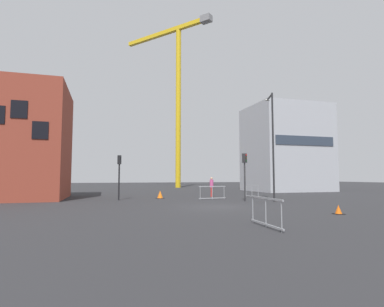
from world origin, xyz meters
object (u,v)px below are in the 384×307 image
pedestrian_walking (212,185)px  traffic_light_median (119,170)px  construction_crane (177,81)px  traffic_cone_by_barrier (338,210)px  traffic_cone_striped (160,195)px  streetlamp_tall (272,138)px  traffic_light_near (245,169)px

pedestrian_walking → traffic_light_median: bearing=-167.3°
construction_crane → traffic_cone_by_barrier: bearing=-91.1°
traffic_cone_striped → construction_crane: bearing=73.8°
streetlamp_tall → traffic_light_near: size_ratio=2.29×
streetlamp_tall → traffic_cone_by_barrier: (-1.16, -7.91, -4.62)m
traffic_light_median → traffic_cone_striped: bearing=15.7°
streetlamp_tall → traffic_cone_striped: 10.38m
traffic_light_near → traffic_cone_striped: bearing=139.5°
traffic_light_median → traffic_cone_striped: size_ratio=5.27×
traffic_light_median → pedestrian_walking: size_ratio=1.97×
construction_crane → traffic_light_near: bearing=-93.2°
traffic_light_median → traffic_cone_by_barrier: (9.98, -12.29, -2.20)m
streetlamp_tall → pedestrian_walking: (-2.67, 6.29, -3.78)m
traffic_cone_by_barrier → traffic_light_near: bearing=96.1°
traffic_light_median → traffic_cone_by_barrier: traffic_light_median is taller
construction_crane → traffic_cone_striped: (-7.28, -25.12, -18.24)m
pedestrian_walking → traffic_cone_striped: size_ratio=2.68×
traffic_light_median → traffic_cone_striped: (3.47, 0.98, -2.09)m
construction_crane → traffic_light_near: size_ratio=7.94×
traffic_light_near → traffic_cone_by_barrier: size_ratio=7.91×
streetlamp_tall → pedestrian_walking: size_ratio=4.59×
construction_crane → traffic_light_median: bearing=-112.4°
traffic_light_near → traffic_light_median: 9.84m
streetlamp_tall → traffic_cone_striped: size_ratio=12.28×
pedestrian_walking → traffic_cone_by_barrier: bearing=-83.9°
streetlamp_tall → construction_crane: bearing=90.7°
construction_crane → traffic_cone_by_barrier: (-0.77, -38.38, -18.35)m
traffic_light_near → construction_crane: bearing=86.8°
pedestrian_walking → construction_crane: bearing=84.6°
traffic_light_median → streetlamp_tall: bearing=-21.5°
construction_crane → traffic_light_near: construction_crane is taller
traffic_light_median → traffic_cone_by_barrier: bearing=-50.9°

